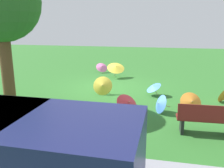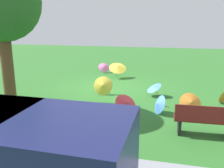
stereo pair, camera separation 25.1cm
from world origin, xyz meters
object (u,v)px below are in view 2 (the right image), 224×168
Objects in this scene: shade_tree at (1,3)px; parasol_orange_0 at (224,95)px; parasol_pink_0 at (104,67)px; parasol_purple_0 at (102,116)px; parasol_blue_0 at (158,104)px; parasol_yellow_0 at (118,67)px; parasol_blue_2 at (154,87)px; parasol_red_0 at (127,103)px; parasol_yellow_1 at (103,85)px; parasol_orange_1 at (191,103)px; park_bench at (205,120)px.

parasol_orange_0 is (-7.84, -2.03, -3.34)m from shade_tree.
parasol_pink_0 reaches higher than parasol_orange_0.
parasol_pink_0 is 8.19m from parasol_purple_0.
parasol_pink_0 reaches higher than parasol_purple_0.
shade_tree is at bearing 14.50° from parasol_orange_0.
parasol_yellow_0 is (2.49, -5.02, 0.29)m from parasol_blue_0.
parasol_pink_0 reaches higher than parasol_blue_2.
parasol_yellow_0 is (-2.98, -5.35, -3.04)m from shade_tree.
parasol_blue_2 is 2.28m from parasol_red_0.
parasol_yellow_1 is (-3.04, -2.06, -3.25)m from shade_tree.
parasol_pink_0 is (-1.86, -6.59, -3.28)m from shade_tree.
parasol_purple_0 is 0.95× the size of parasol_yellow_1.
parasol_orange_1 is 2.20m from parasol_red_0.
parasol_red_0 is (-0.45, -1.50, -0.08)m from parasol_purple_0.
parasol_yellow_0 reaches higher than parasol_yellow_1.
parasol_yellow_1 is (-1.18, 4.53, 0.03)m from parasol_pink_0.
parasol_yellow_1 is (4.80, -0.03, 0.09)m from parasol_orange_0.
parasol_purple_0 is at bearing 47.79° from parasol_blue_0.
parasol_orange_1 is at bearing 45.68° from parasol_orange_0.
parasol_blue_0 is 0.86× the size of parasol_blue_2.
shade_tree is at bearing -18.60° from parasol_purple_0.
parasol_pink_0 is 4.68m from parasol_yellow_1.
parasol_purple_0 is (-3.96, 1.33, -3.23)m from shade_tree.
parasol_yellow_1 is at bearing -54.12° from parasol_red_0.
parasol_orange_1 is at bearing 128.51° from parasol_pink_0.
parasol_orange_1 is 2.12m from parasol_blue_2.
parasol_yellow_0 is at bearing -74.60° from parasol_red_0.
parasol_blue_0 is (2.37, 1.70, 0.02)m from parasol_orange_0.
parasol_purple_0 is at bearing 105.22° from parasol_yellow_1.
parasol_orange_1 is 1.05× the size of parasol_purple_0.
parasol_blue_2 is at bearing -81.43° from parasol_blue_0.
parasol_orange_0 is 4.80m from parasol_yellow_1.
parasol_blue_2 is at bearing -65.16° from park_bench.
park_bench is 1.31× the size of parasol_yellow_0.
parasol_purple_0 is at bearing 71.68° from parasol_blue_2.
parasol_pink_0 is 0.90× the size of parasol_red_0.
parasol_yellow_1 reaches higher than parasol_pink_0.
parasol_orange_1 is (-6.54, -0.70, -3.30)m from shade_tree.
shade_tree reaches higher than parasol_yellow_0.
parasol_blue_2 is at bearing -49.62° from parasol_orange_1.
parasol_orange_0 is at bearing 179.66° from parasol_yellow_1.
parasol_yellow_1 is at bearing -21.15° from parasol_orange_1.
parasol_red_0 is at bearing 105.40° from parasol_yellow_0.
parasol_red_0 is (-2.55, 6.42, -0.03)m from parasol_pink_0.
parasol_yellow_0 reaches higher than parasol_purple_0.
parasol_red_0 is (2.35, -1.28, -0.12)m from park_bench.
parasol_purple_0 is 1.56m from parasol_red_0.
parasol_yellow_0 is 1.33× the size of parasol_pink_0.
shade_tree is 5.95× the size of parasol_blue_2.
parasol_orange_0 is at bearing -165.50° from shade_tree.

